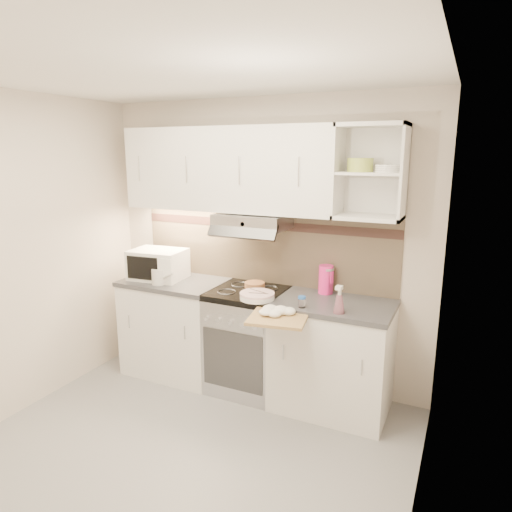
{
  "coord_description": "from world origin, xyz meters",
  "views": [
    {
      "loc": [
        1.65,
        -2.22,
        2.04
      ],
      "look_at": [
        0.15,
        0.95,
        1.24
      ],
      "focal_mm": 32.0,
      "sensor_mm": 36.0,
      "label": 1
    }
  ],
  "objects": [
    {
      "name": "pink_pitcher",
      "position": [
        0.62,
        1.3,
        1.02
      ],
      "size": [
        0.13,
        0.12,
        0.24
      ],
      "rotation": [
        0.0,
        0.0,
        -0.43
      ],
      "color": "#FF248B",
      "rests_on": "worktop_right"
    },
    {
      "name": "cutting_board",
      "position": [
        0.46,
        0.67,
        0.87
      ],
      "size": [
        0.47,
        0.43,
        0.02
      ],
      "primitive_type": "cube",
      "rotation": [
        0.0,
        0.0,
        0.17
      ],
      "color": "tan",
      "rests_on": "base_cabinet_right"
    },
    {
      "name": "spice_jar",
      "position": [
        0.56,
        0.88,
        0.94
      ],
      "size": [
        0.06,
        0.06,
        0.09
      ],
      "rotation": [
        0.0,
        0.0,
        0.02
      ],
      "color": "white",
      "rests_on": "worktop_right"
    },
    {
      "name": "worktop_right",
      "position": [
        0.75,
        1.1,
        0.88
      ],
      "size": [
        0.92,
        0.62,
        0.04
      ],
      "primitive_type": "cube",
      "color": "#47474C",
      "rests_on": "base_cabinet_right"
    },
    {
      "name": "glass_jar",
      "position": [
        0.62,
        1.3,
        1.01
      ],
      "size": [
        0.12,
        0.12,
        0.22
      ],
      "rotation": [
        0.0,
        0.0,
        -0.39
      ],
      "color": "white",
      "rests_on": "worktop_right"
    },
    {
      "name": "electric_range",
      "position": [
        0.0,
        1.1,
        0.45
      ],
      "size": [
        0.6,
        0.6,
        0.9
      ],
      "color": "#B7B7BC",
      "rests_on": "ground"
    },
    {
      "name": "worktop_left",
      "position": [
        -0.75,
        1.1,
        0.88
      ],
      "size": [
        0.92,
        0.62,
        0.04
      ],
      "primitive_type": "cube",
      "color": "#47474C",
      "rests_on": "base_cabinet_left"
    },
    {
      "name": "dish_towel",
      "position": [
        0.44,
        0.69,
        0.91
      ],
      "size": [
        0.25,
        0.22,
        0.06
      ],
      "primitive_type": null,
      "rotation": [
        0.0,
        0.0,
        -0.12
      ],
      "color": "beige",
      "rests_on": "cutting_board"
    },
    {
      "name": "plate_stack",
      "position": [
        0.17,
        0.92,
        0.93
      ],
      "size": [
        0.28,
        0.28,
        0.06
      ],
      "rotation": [
        0.0,
        0.0,
        -0.18
      ],
      "color": "white",
      "rests_on": "electric_range"
    },
    {
      "name": "microwave",
      "position": [
        -0.92,
        1.08,
        1.04
      ],
      "size": [
        0.51,
        0.4,
        0.27
      ],
      "rotation": [
        0.0,
        0.0,
        0.09
      ],
      "color": "white",
      "rests_on": "worktop_left"
    },
    {
      "name": "spray_bottle",
      "position": [
        0.85,
        0.88,
        0.99
      ],
      "size": [
        0.09,
        0.09,
        0.22
      ],
      "rotation": [
        0.0,
        0.0,
        -0.1
      ],
      "color": "pink",
      "rests_on": "worktop_right"
    },
    {
      "name": "base_cabinet_right",
      "position": [
        0.75,
        1.1,
        0.43
      ],
      "size": [
        0.9,
        0.6,
        0.86
      ],
      "primitive_type": "cube",
      "color": "white",
      "rests_on": "ground"
    },
    {
      "name": "watering_can",
      "position": [
        -0.79,
        0.93,
        0.98
      ],
      "size": [
        0.25,
        0.13,
        0.21
      ],
      "rotation": [
        0.0,
        0.0,
        -0.18
      ],
      "color": "silver",
      "rests_on": "worktop_left"
    },
    {
      "name": "bread_loaf",
      "position": [
        0.01,
        1.2,
        0.92
      ],
      "size": [
        0.18,
        0.18,
        0.04
      ],
      "primitive_type": "cylinder",
      "color": "#925833",
      "rests_on": "electric_range"
    },
    {
      "name": "base_cabinet_left",
      "position": [
        -0.75,
        1.1,
        0.43
      ],
      "size": [
        0.9,
        0.6,
        0.86
      ],
      "primitive_type": "cube",
      "color": "white",
      "rests_on": "ground"
    },
    {
      "name": "ground",
      "position": [
        0.0,
        0.0,
        0.0
      ],
      "size": [
        3.0,
        3.0,
        0.0
      ],
      "primitive_type": "plane",
      "color": "gray",
      "rests_on": "ground"
    },
    {
      "name": "room_shell",
      "position": [
        0.0,
        0.37,
        1.63
      ],
      "size": [
        3.04,
        2.84,
        2.52
      ],
      "color": "beige",
      "rests_on": "ground"
    }
  ]
}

